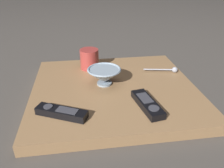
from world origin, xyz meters
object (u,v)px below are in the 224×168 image
object	(u,v)px
tv_remote_far	(61,112)
coffee_mug	(89,59)
cereal_bowl	(104,75)
teaspoon	(171,70)
tv_remote_near	(147,104)

from	to	relation	value
tv_remote_far	coffee_mug	bearing A→B (deg)	163.04
cereal_bowl	teaspoon	size ratio (longest dim) A/B	0.89
coffee_mug	tv_remote_far	distance (m)	0.38
cereal_bowl	teaspoon	bearing A→B (deg)	102.59
teaspoon	tv_remote_far	world-z (taller)	tv_remote_far
coffee_mug	tv_remote_far	world-z (taller)	coffee_mug
teaspoon	tv_remote_far	size ratio (longest dim) A/B	0.88
cereal_bowl	tv_remote_near	xyz separation A→B (m)	(0.19, 0.13, -0.03)
coffee_mug	tv_remote_near	world-z (taller)	coffee_mug
cereal_bowl	tv_remote_near	distance (m)	0.23
cereal_bowl	tv_remote_near	size ratio (longest dim) A/B	0.77
cereal_bowl	tv_remote_far	world-z (taller)	cereal_bowl
cereal_bowl	coffee_mug	size ratio (longest dim) A/B	1.48
teaspoon	tv_remote_near	bearing A→B (deg)	-35.74
teaspoon	tv_remote_near	distance (m)	0.32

